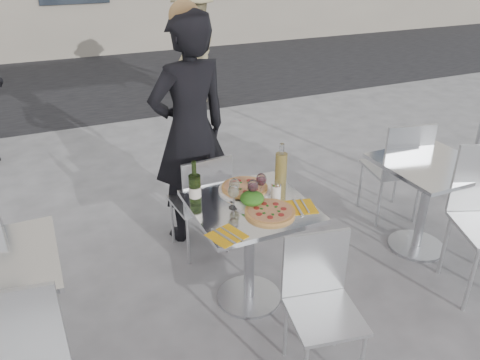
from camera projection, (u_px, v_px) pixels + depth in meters
name	position (u px, v px, depth m)	size (l,w,h in m)	color
ground	(249.00, 298.00, 3.26)	(80.00, 80.00, 0.00)	#5F5F61
street_asphalt	(98.00, 79.00, 8.55)	(24.00, 5.00, 0.00)	black
main_table	(250.00, 233.00, 3.01)	(0.72, 0.72, 0.75)	#B7BABF
side_table_right	(427.00, 188.00, 3.56)	(0.72, 0.72, 0.75)	#B7BABF
chair_far	(203.00, 197.00, 3.51)	(0.41, 0.42, 0.85)	silver
chair_near	(320.00, 294.00, 2.56)	(0.44, 0.45, 0.83)	silver
side_chair_rfar	(399.00, 164.00, 3.94)	(0.50, 0.51, 0.92)	silver
woman_diner	(190.00, 132.00, 3.60)	(0.66, 0.44, 1.82)	black
pedestrian_b	(194.00, 46.00, 6.86)	(1.12, 0.64, 1.73)	#9A8C63
pizza_near	(270.00, 212.00, 2.82)	(0.31, 0.31, 0.02)	tan
pizza_far	(245.00, 188.00, 3.08)	(0.34, 0.34, 0.03)	white
salad_plate	(252.00, 200.00, 2.90)	(0.22, 0.22, 0.09)	white
wine_bottle	(195.00, 188.00, 2.86)	(0.07, 0.08, 0.29)	#324A1C
carafe	(281.00, 168.00, 3.12)	(0.08, 0.08, 0.29)	tan
sugar_shaker	(276.00, 191.00, 2.97)	(0.06, 0.06, 0.11)	white
wineglass_white_a	(234.00, 192.00, 2.83)	(0.07, 0.07, 0.16)	white
wineglass_white_b	(234.00, 186.00, 2.91)	(0.07, 0.07, 0.16)	white
wineglass_red_a	(253.00, 187.00, 2.89)	(0.07, 0.07, 0.16)	white
wineglass_red_b	(261.00, 180.00, 2.97)	(0.07, 0.07, 0.16)	white
napkin_left	(227.00, 236.00, 2.60)	(0.23, 0.23, 0.01)	gold
napkin_right	(300.00, 207.00, 2.88)	(0.22, 0.22, 0.01)	gold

